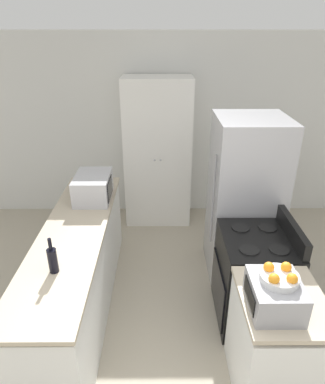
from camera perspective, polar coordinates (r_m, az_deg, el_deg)
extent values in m
cube|color=silver|center=(5.03, -0.10, 10.51)|extent=(7.00, 0.06, 2.60)
cube|color=silver|center=(3.60, -13.85, -12.98)|extent=(0.58, 2.45, 0.84)
cube|color=#B7A88E|center=(3.33, -14.71, -6.54)|extent=(0.60, 2.50, 0.04)
cube|color=silver|center=(2.99, 18.03, -23.47)|extent=(0.58, 0.71, 0.84)
cube|color=#B7A88E|center=(2.66, 19.48, -16.67)|extent=(0.60, 0.72, 0.04)
cube|color=white|center=(4.82, -0.80, 6.45)|extent=(0.92, 0.52, 2.06)
sphere|color=#B2B2B7|center=(4.56, -1.33, 5.32)|extent=(0.03, 0.03, 0.03)
sphere|color=#B2B2B7|center=(4.56, -0.32, 5.33)|extent=(0.03, 0.03, 0.03)
cube|color=black|center=(3.48, 14.83, -13.81)|extent=(0.64, 0.74, 0.92)
cube|color=black|center=(3.49, 9.21, -15.55)|extent=(0.02, 0.65, 0.50)
cube|color=black|center=(3.27, 20.84, -6.09)|extent=(0.06, 0.70, 0.16)
cylinder|color=black|center=(3.04, 14.26, -9.31)|extent=(0.17, 0.17, 0.01)
cylinder|color=black|center=(3.33, 12.87, -5.81)|extent=(0.17, 0.17, 0.01)
cylinder|color=black|center=(3.11, 18.89, -9.08)|extent=(0.17, 0.17, 0.01)
cylinder|color=black|center=(3.39, 17.10, -5.69)|extent=(0.17, 0.17, 0.01)
cube|color=#A3A3A8|center=(3.89, 13.47, -1.19)|extent=(0.73, 0.75, 1.83)
cylinder|color=gray|center=(3.59, 8.41, -1.43)|extent=(0.02, 0.02, 1.00)
cube|color=#B2B2B7|center=(3.80, -11.50, 0.81)|extent=(0.37, 0.52, 0.28)
cube|color=black|center=(3.74, -8.75, 0.57)|extent=(0.01, 0.32, 0.20)
cylinder|color=black|center=(2.80, -17.81, -10.85)|extent=(0.07, 0.07, 0.20)
cylinder|color=black|center=(2.71, -18.24, -8.28)|extent=(0.03, 0.03, 0.10)
cube|color=#939399|center=(2.48, 18.19, -16.04)|extent=(0.33, 0.38, 0.22)
cube|color=black|center=(2.44, 14.26, -16.36)|extent=(0.01, 0.26, 0.13)
cylinder|color=silver|center=(2.42, 18.89, -13.38)|extent=(0.25, 0.25, 0.05)
sphere|color=orange|center=(2.45, 19.91, -11.69)|extent=(0.07, 0.07, 0.07)
sphere|color=orange|center=(2.42, 17.30, -11.88)|extent=(0.07, 0.07, 0.07)
sphere|color=orange|center=(2.33, 18.09, -13.58)|extent=(0.07, 0.07, 0.07)
sphere|color=orange|center=(2.37, 20.80, -13.36)|extent=(0.07, 0.07, 0.07)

